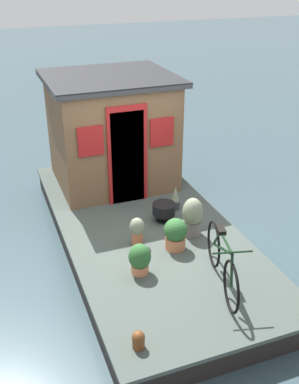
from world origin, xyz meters
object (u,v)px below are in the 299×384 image
at_px(bicycle, 222,261).
at_px(potted_plant_rosemary, 140,259).
at_px(potted_plant_ivy, 175,199).
at_px(potted_plant_sage, 192,217).
at_px(houseboat_cabin, 112,130).
at_px(potted_plant_geranium, 176,234).
at_px(charcoal_grill, 164,209).
at_px(mooring_bollard, 138,340).
at_px(potted_plant_mint, 137,230).

relative_size(bicycle, potted_plant_rosemary, 3.41).
height_order(potted_plant_ivy, potted_plant_sage, potted_plant_sage).
distance_m(houseboat_cabin, potted_plant_geranium, 2.79).
height_order(houseboat_cabin, charcoal_grill, houseboat_cabin).
distance_m(potted_plant_geranium, mooring_bollard, 2.09).
distance_m(potted_plant_mint, potted_plant_ivy, 1.29).
bearing_deg(charcoal_grill, potted_plant_rosemary, 144.71).
bearing_deg(bicycle, potted_plant_rosemary, 56.18).
bearing_deg(charcoal_grill, potted_plant_ivy, -48.90).
bearing_deg(charcoal_grill, potted_plant_geranium, 169.50).
relative_size(charcoal_grill, mooring_bollard, 1.71).
bearing_deg(potted_plant_mint, potted_plant_geranium, -121.92).
height_order(bicycle, potted_plant_geranium, bicycle).
bearing_deg(potted_plant_sage, potted_plant_ivy, -5.50).
relative_size(bicycle, potted_plant_ivy, 3.65).
relative_size(houseboat_cabin, potted_plant_mint, 5.13).
distance_m(potted_plant_mint, potted_plant_geranium, 0.60).
bearing_deg(potted_plant_rosemary, potted_plant_mint, -16.43).
bearing_deg(potted_plant_mint, houseboat_cabin, -7.80).
distance_m(bicycle, potted_plant_geranium, 1.05).
xyz_separation_m(houseboat_cabin, potted_plant_geranium, (-2.67, -0.18, -0.80)).
relative_size(potted_plant_ivy, mooring_bollard, 1.91).
distance_m(potted_plant_rosemary, mooring_bollard, 1.40).
height_order(potted_plant_mint, potted_plant_sage, potted_plant_sage).
height_order(potted_plant_geranium, potted_plant_ivy, potted_plant_geranium).
xyz_separation_m(potted_plant_ivy, mooring_bollard, (-2.84, 1.69, -0.09)).
height_order(potted_plant_rosemary, charcoal_grill, potted_plant_rosemary).
distance_m(bicycle, mooring_bollard, 1.60).
distance_m(potted_plant_geranium, potted_plant_ivy, 1.24).
height_order(houseboat_cabin, potted_plant_mint, houseboat_cabin).
xyz_separation_m(potted_plant_mint, potted_plant_ivy, (0.82, -1.00, -0.05)).
distance_m(potted_plant_rosemary, charcoal_grill, 1.51).
bearing_deg(houseboat_cabin, potted_plant_sage, -166.07).
height_order(bicycle, mooring_bollard, bicycle).
xyz_separation_m(bicycle, potted_plant_mint, (1.33, 0.73, -0.12)).
height_order(charcoal_grill, mooring_bollard, charcoal_grill).
bearing_deg(potted_plant_mint, bicycle, -151.29).
bearing_deg(potted_plant_sage, potted_plant_rosemary, 120.53).
xyz_separation_m(potted_plant_ivy, charcoal_grill, (-0.29, 0.34, 0.00)).
xyz_separation_m(potted_plant_rosemary, mooring_bollard, (-1.31, 0.49, -0.12)).
bearing_deg(mooring_bollard, potted_plant_geranium, -35.21).
relative_size(potted_plant_geranium, mooring_bollard, 2.22).
xyz_separation_m(potted_plant_rosemary, charcoal_grill, (1.23, -0.87, -0.03)).
relative_size(potted_plant_mint, mooring_bollard, 2.01).
relative_size(houseboat_cabin, mooring_bollard, 10.32).
bearing_deg(potted_plant_rosemary, potted_plant_ivy, -38.40).
distance_m(potted_plant_geranium, charcoal_grill, 0.86).
bearing_deg(potted_plant_geranium, potted_plant_rosemary, 118.60).
height_order(bicycle, potted_plant_ivy, bicycle).
distance_m(potted_plant_geranium, potted_plant_sage, 0.50).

